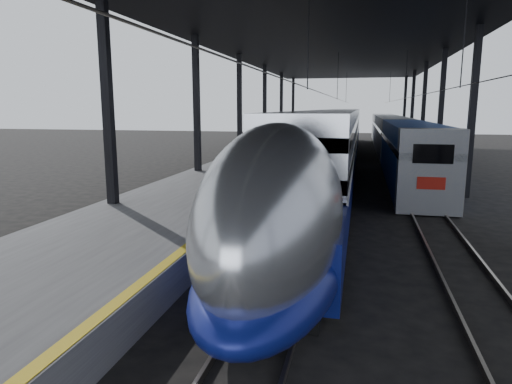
% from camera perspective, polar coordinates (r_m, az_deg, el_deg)
% --- Properties ---
extents(ground, '(160.00, 160.00, 0.00)m').
position_cam_1_polar(ground, '(12.95, -5.69, -11.39)').
color(ground, black).
rests_on(ground, ground).
extents(platform, '(6.00, 80.00, 1.00)m').
position_cam_1_polar(platform, '(32.52, -0.38, 2.87)').
color(platform, '#4C4C4F').
rests_on(platform, ground).
extents(yellow_strip, '(0.30, 80.00, 0.01)m').
position_cam_1_polar(yellow_strip, '(31.93, 4.53, 3.61)').
color(yellow_strip, gold).
rests_on(yellow_strip, platform).
extents(rails, '(6.52, 80.00, 0.16)m').
position_cam_1_polar(rails, '(31.73, 13.84, 1.61)').
color(rails, slate).
rests_on(rails, ground).
extents(canopy, '(18.00, 75.00, 9.47)m').
position_cam_1_polar(canopy, '(31.73, 9.65, 18.14)').
color(canopy, black).
rests_on(canopy, ground).
extents(tgv_train, '(3.24, 65.20, 4.64)m').
position_cam_1_polar(tgv_train, '(38.02, 10.06, 6.35)').
color(tgv_train, '#ABAEB2').
rests_on(tgv_train, ground).
extents(second_train, '(2.83, 56.05, 3.90)m').
position_cam_1_polar(second_train, '(48.50, 16.65, 6.71)').
color(second_train, navy).
rests_on(second_train, ground).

